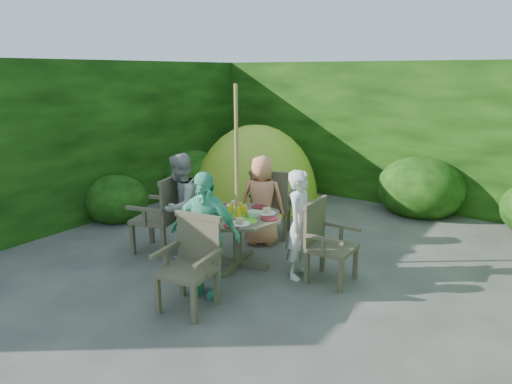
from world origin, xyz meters
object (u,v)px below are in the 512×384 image
Objects in this scene: patio_table at (238,223)px; garden_chair_front at (191,262)px; dome_tent at (255,200)px; garden_chair_back at (271,203)px; parasol_pole at (237,179)px; child_front at (205,234)px; garden_chair_right at (326,241)px; child_right at (300,224)px; child_back at (262,200)px; garden_chair_left at (162,214)px; child_left at (180,206)px.

garden_chair_front is (0.23, -1.08, -0.06)m from patio_table.
garden_chair_back is at bearing -39.65° from dome_tent.
parasol_pole reaches higher than garden_chair_front.
garden_chair_front is at bearing -78.04° from patio_table.
dome_tent reaches higher than child_front.
parasol_pole is at bearing 78.06° from garden_chair_back.
child_right reaches higher than garden_chair_right.
child_back is 0.92× the size of child_front.
patio_table is at bearing -50.48° from dome_tent.
dome_tent is (-0.42, 2.75, -0.53)m from garden_chair_left.
child_back is at bearing 131.03° from child_left.
dome_tent is at bearing 173.16° from garden_chair_left.
child_right is at bearing 86.03° from child_left.
patio_table is at bearing 74.25° from child_back.
garden_chair_right is 0.98× the size of garden_chair_front.
garden_chair_back is 1.38m from child_left.
garden_chair_back is 0.76× the size of child_right.
garden_chair_right is at bearing 124.01° from garden_chair_back.
child_right reaches higher than patio_table.
child_right is at bearing 56.86° from garden_chair_front.
child_back is at bearing 87.58° from child_front.
child_right is 3.34m from dome_tent.
child_front is at bearing 93.51° from garden_chair_front.
child_front is at bearing -78.32° from patio_table.
garden_chair_front is 0.67× the size of child_front.
garden_chair_left is at bearing 141.16° from child_front.
garden_chair_left is at bearing 137.53° from garden_chair_front.
garden_chair_front is 0.68× the size of child_left.
garden_chair_back is (-0.21, 1.08, -0.59)m from parasol_pole.
parasol_pole is 1.62× the size of child_front.
garden_chair_right is 1.53m from garden_chair_back.
parasol_pole is 1.73× the size of child_right.
child_right is at bearing 11.89° from patio_table.
garden_chair_back is at bearing 41.98° from child_right.
child_front is (0.33, -1.57, 0.06)m from child_back.
parasol_pole is at bearing -50.56° from dome_tent.
garden_chair_front is at bearing -55.56° from dome_tent.
garden_chair_right is 3.47m from dome_tent.
child_front is at bearing -54.52° from dome_tent.
child_front is (-0.91, -1.02, 0.20)m from garden_chair_right.
garden_chair_front is at bearing 150.52° from child_right.
dome_tent reaches higher than garden_chair_front.
garden_chair_right is at bearing 34.05° from child_front.
child_right is at bearing 11.95° from parasol_pole.
garden_chair_front is (0.44, -2.15, -0.03)m from garden_chair_back.
garden_chair_left is 1.89m from child_right.
garden_chair_right is 1.56m from garden_chair_front.
child_back is at bearing 64.91° from garden_chair_right.
garden_chair_front is (1.30, -0.85, -0.05)m from garden_chair_left.
child_front reaches higher than garden_chair_back.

